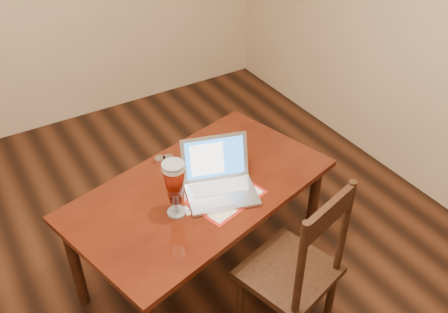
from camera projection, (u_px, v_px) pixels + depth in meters
room_shell at (106, 36)px, 1.58m from camera, size 4.51×5.01×2.71m
dining_table at (200, 197)px, 2.71m from camera, size 1.57×1.13×0.98m
dining_chair at (295, 271)px, 2.46m from camera, size 0.52×0.51×1.02m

